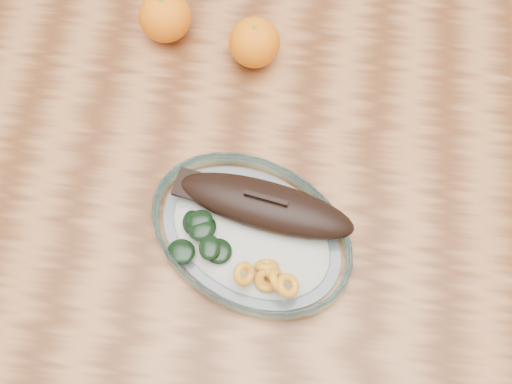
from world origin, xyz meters
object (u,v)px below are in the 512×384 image
Objects in this scene: plated_meal at (252,231)px; orange_right at (255,43)px; orange_left at (165,17)px; dining_table at (235,177)px.

orange_right is at bearing 120.67° from plated_meal.
plated_meal is 8.52× the size of orange_left.
plated_meal is 0.37m from orange_left.
dining_table is 0.27m from orange_left.
plated_meal is 8.82× the size of orange_right.
plated_meal is at bearing -83.99° from orange_right.
dining_table is 1.73× the size of plated_meal.
dining_table is at bearing -94.55° from orange_right.
plated_meal reaches higher than dining_table.
orange_left reaches higher than orange_right.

